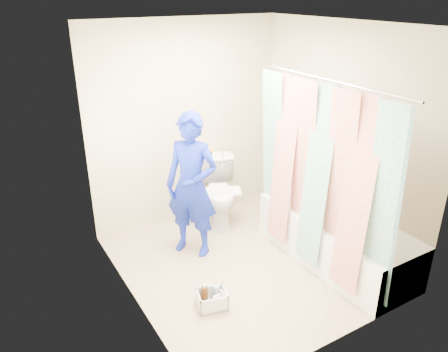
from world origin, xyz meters
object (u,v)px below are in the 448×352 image
bathtub (335,238)px  cleaning_caddy (213,300)px  plumber (192,186)px  toilet (219,192)px

bathtub → cleaning_caddy: (-1.48, 0.01, -0.19)m
bathtub → cleaning_caddy: 1.49m
cleaning_caddy → plumber: bearing=88.8°
bathtub → plumber: bearing=142.0°
toilet → plumber: plumber is taller
bathtub → toilet: (-0.61, 1.36, 0.12)m
bathtub → plumber: (-1.20, 0.93, 0.51)m
bathtub → toilet: toilet is taller
plumber → cleaning_caddy: (-0.28, -0.93, -0.71)m
toilet → cleaning_caddy: bearing=-98.5°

